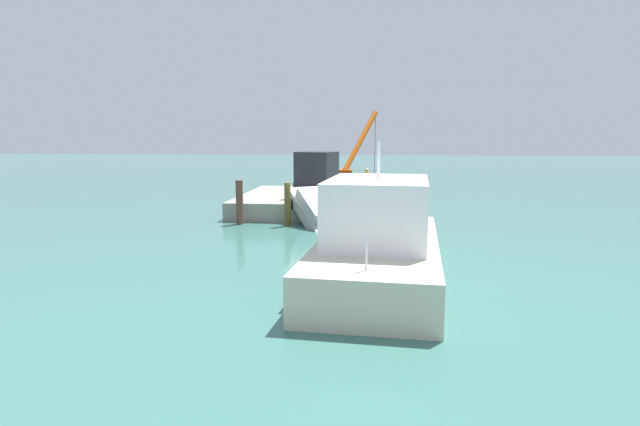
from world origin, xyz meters
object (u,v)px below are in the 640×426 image
dock_worker (367,184)px  moored_yacht (381,248)px  crane_truck (328,174)px  salvaged_car (318,213)px

dock_worker → moored_yacht: bearing=3.6°
crane_truck → dock_worker: crane_truck is taller
dock_worker → salvaged_car: size_ratio=0.40×
crane_truck → salvaged_car: (5.48, -0.03, -1.69)m
crane_truck → dock_worker: (2.01, 2.50, -0.41)m
crane_truck → dock_worker: bearing=51.2°
crane_truck → dock_worker: 3.23m
crane_truck → moored_yacht: 14.40m
salvaged_car → moored_yacht: (8.45, 3.27, -0.02)m
dock_worker → salvaged_car: bearing=-36.1°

